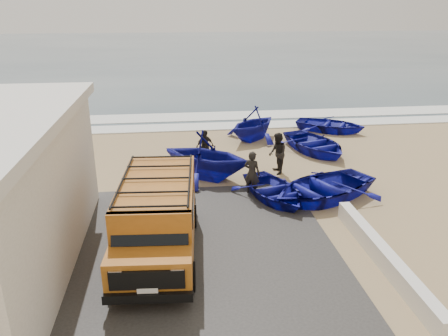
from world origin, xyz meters
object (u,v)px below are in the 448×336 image
boat_far_left (253,123)px  fisherman_middle (277,154)px  parapet (384,257)px  boat_near_left (274,190)px  fisherman_back (205,146)px  van (157,215)px  boat_mid_left (206,155)px  fisherman_front (252,173)px  boat_mid_right (315,144)px  boat_near_right (322,187)px  boat_far_right (330,125)px

boat_far_left → fisherman_middle: size_ratio=1.92×
parapet → boat_near_left: 5.09m
boat_near_left → boat_far_left: (0.60, 7.54, 0.54)m
boat_near_left → parapet: bearing=-82.5°
parapet → fisherman_back: fisherman_back is taller
van → boat_mid_left: van is taller
boat_mid_left → fisherman_back: 1.97m
parapet → fisherman_front: 5.93m
van → boat_mid_left: (1.83, 5.60, -0.21)m
parapet → boat_mid_left: boat_mid_left is taller
boat_near_left → boat_far_left: size_ratio=1.02×
boat_mid_right → boat_far_left: bearing=120.1°
boat_mid_right → fisherman_middle: bearing=-151.5°
van → boat_mid_right: size_ratio=1.31×
boat_mid_right → fisherman_front: bearing=-148.0°
van → fisherman_front: (3.41, 3.75, -0.35)m
parapet → boat_mid_left: (-4.35, 7.06, 0.73)m
boat_near_right → boat_mid_right: size_ratio=1.07×
boat_mid_left → boat_mid_right: 6.20m
boat_near_left → fisherman_front: fisherman_front is taller
fisherman_back → boat_far_right: bearing=3.2°
boat_near_right → boat_mid_left: bearing=-147.8°
parapet → fisherman_middle: bearing=100.2°
fisherman_middle → parapet: bearing=8.9°
van → fisherman_back: bearing=79.6°
van → boat_near_left: van is taller
boat_near_left → fisherman_back: (-2.21, 4.34, 0.40)m
boat_near_right → fisherman_back: 6.02m
boat_mid_left → boat_near_left: bearing=-103.7°
fisherman_middle → fisherman_back: size_ratio=1.17×
boat_mid_left → fisherman_front: bearing=-107.1°
boat_mid_left → boat_far_right: boat_mid_left is taller
parapet → boat_near_right: 4.53m
fisherman_back → boat_mid_left: bearing=-119.5°
boat_near_right → fisherman_middle: size_ratio=2.48×
boat_mid_left → boat_far_left: 5.91m
van → boat_mid_right: van is taller
fisherman_back → fisherman_front: bearing=-95.2°
fisherman_middle → boat_mid_right: bearing=134.6°
fisherman_front → fisherman_middle: bearing=-92.4°
van → fisherman_back: size_ratio=3.57×
parapet → fisherman_back: 9.98m
boat_mid_left → parapet: bearing=-116.1°
boat_near_left → fisherman_middle: 2.74m
boat_far_left → fisherman_back: 4.26m
boat_mid_right → boat_far_right: 4.00m
parapet → fisherman_front: bearing=118.0°
boat_far_left → parapet: bearing=-36.7°
fisherman_front → van: bearing=80.9°
boat_mid_right → boat_far_left: (-2.61, 2.39, 0.47)m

